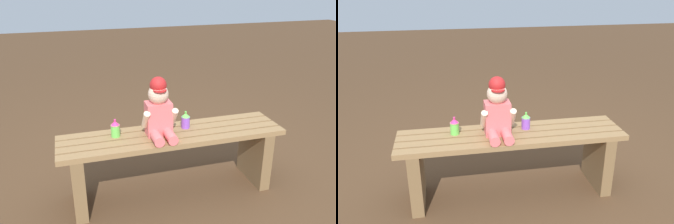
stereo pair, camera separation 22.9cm
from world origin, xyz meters
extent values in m
plane|color=#4C331E|center=(0.00, 0.00, 0.00)|extent=(16.00, 16.00, 0.00)
cube|color=olive|center=(0.00, -0.14, 0.46)|extent=(1.55, 0.08, 0.04)
cube|color=olive|center=(0.00, -0.05, 0.46)|extent=(1.55, 0.08, 0.04)
cube|color=olive|center=(0.00, 0.05, 0.46)|extent=(1.55, 0.08, 0.04)
cube|color=olive|center=(0.00, 0.14, 0.46)|extent=(1.55, 0.08, 0.04)
cube|color=brown|center=(-0.66, 0.00, 0.22)|extent=(0.08, 0.37, 0.44)
cube|color=brown|center=(0.66, 0.00, 0.22)|extent=(0.08, 0.37, 0.44)
cube|color=#E56666|center=(-0.10, 0.01, 0.59)|extent=(0.17, 0.12, 0.23)
sphere|color=beige|center=(-0.10, 0.01, 0.76)|extent=(0.14, 0.14, 0.14)
cylinder|color=#B21E1E|center=(-0.10, -0.02, 0.80)|extent=(0.09, 0.09, 0.01)
sphere|color=#B21E1E|center=(-0.10, 0.01, 0.83)|extent=(0.11, 0.11, 0.11)
cylinder|color=#F06B6B|center=(-0.14, -0.11, 0.51)|extent=(0.07, 0.16, 0.07)
cylinder|color=#F06B6B|center=(-0.05, -0.11, 0.51)|extent=(0.07, 0.16, 0.07)
cylinder|color=beige|center=(-0.19, -0.02, 0.61)|extent=(0.04, 0.12, 0.14)
cylinder|color=beige|center=(0.00, -0.02, 0.61)|extent=(0.04, 0.12, 0.14)
cylinder|color=#66CC4C|center=(-0.38, 0.06, 0.52)|extent=(0.06, 0.06, 0.08)
cone|color=#E5337F|center=(-0.38, 0.06, 0.57)|extent=(0.06, 0.06, 0.03)
cylinder|color=#E5337F|center=(-0.38, 0.06, 0.59)|extent=(0.01, 0.01, 0.02)
cylinder|color=#8C4CCC|center=(0.11, 0.06, 0.52)|extent=(0.06, 0.06, 0.08)
cone|color=#66CC4C|center=(0.11, 0.06, 0.57)|extent=(0.06, 0.06, 0.03)
cylinder|color=#66CC4C|center=(0.11, 0.06, 0.59)|extent=(0.01, 0.01, 0.02)
camera|label=1|loc=(-0.66, -2.09, 1.51)|focal=37.60mm
camera|label=2|loc=(-0.43, -2.14, 1.51)|focal=37.60mm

